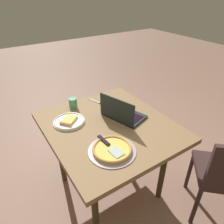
# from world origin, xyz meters

# --- Properties ---
(ground_plane) EXTENTS (12.00, 12.00, 0.00)m
(ground_plane) POSITION_xyz_m (0.00, 0.00, 0.00)
(ground_plane) COLOR #8C6655
(dining_table) EXTENTS (1.03, 0.93, 0.75)m
(dining_table) POSITION_xyz_m (0.00, 0.00, 0.67)
(dining_table) COLOR olive
(dining_table) RESTS_ON ground_plane
(laptop) EXTENTS (0.38, 0.31, 0.21)m
(laptop) POSITION_xyz_m (0.03, -0.14, 0.79)
(laptop) COLOR black
(laptop) RESTS_ON dining_table
(pizza_plate) EXTENTS (0.25, 0.25, 0.04)m
(pizza_plate) POSITION_xyz_m (0.20, 0.25, 0.76)
(pizza_plate) COLOR white
(pizza_plate) RESTS_ON dining_table
(pizza_tray) EXTENTS (0.32, 0.32, 0.04)m
(pizza_tray) POSITION_xyz_m (-0.27, 0.15, 0.76)
(pizza_tray) COLOR #A691A1
(pizza_tray) RESTS_ON dining_table
(table_knife) EXTENTS (0.23, 0.10, 0.01)m
(table_knife) POSITION_xyz_m (0.33, -0.12, 0.75)
(table_knife) COLOR silver
(table_knife) RESTS_ON dining_table
(drink_cup) EXTENTS (0.07, 0.07, 0.09)m
(drink_cup) POSITION_xyz_m (0.39, 0.13, 0.80)
(drink_cup) COLOR #479462
(drink_cup) RESTS_ON dining_table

